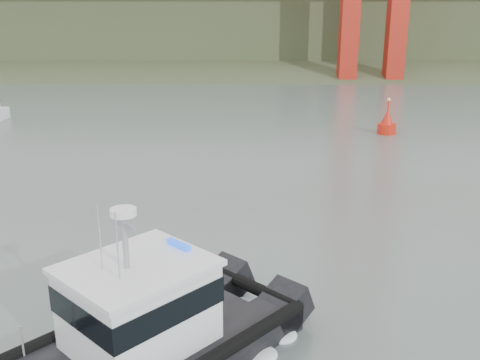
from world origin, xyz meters
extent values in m
plane|color=#4E5C58|center=(0.00, 0.00, 0.00)|extent=(400.00, 400.00, 0.00)
cube|color=#303E23|center=(0.00, 92.00, 0.00)|extent=(500.00, 44.72, 16.25)
cube|color=#303E23|center=(0.00, 120.00, 6.00)|extent=(500.00, 70.00, 18.00)
cube|color=#303E23|center=(0.00, 145.00, 11.00)|extent=(500.00, 60.00, 16.00)
cube|color=black|center=(-5.10, -2.95, 0.47)|extent=(9.63, 9.96, 1.35)
cube|color=white|center=(-3.61, -3.59, 2.44)|extent=(5.25, 5.27, 2.59)
cube|color=black|center=(-3.61, -3.59, 2.91)|extent=(5.34, 5.36, 0.85)
cube|color=white|center=(-3.61, -3.59, 3.83)|extent=(5.57, 5.59, 0.18)
cylinder|color=#95979D|center=(-3.85, -3.84, 4.75)|extent=(0.18, 0.18, 2.03)
cylinder|color=white|center=(-3.85, -3.84, 5.71)|extent=(0.79, 0.79, 0.20)
cylinder|color=red|center=(13.91, 32.82, 0.40)|extent=(1.78, 1.78, 1.19)
cone|color=red|center=(13.91, 32.82, 1.59)|extent=(1.39, 1.39, 1.78)
cylinder|color=red|center=(13.91, 32.82, 2.77)|extent=(0.16, 0.16, 0.99)
sphere|color=#E5D87F|center=(13.91, 32.82, 3.37)|extent=(0.30, 0.30, 0.30)
camera|label=1|loc=(-0.45, -18.43, 11.24)|focal=40.00mm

